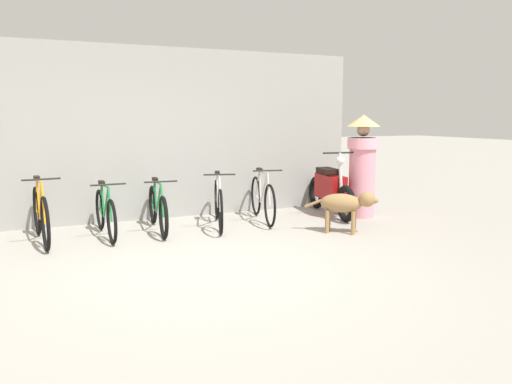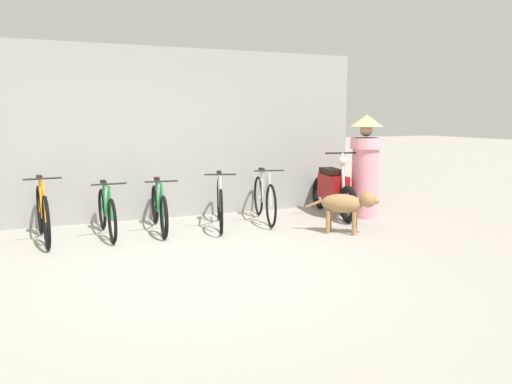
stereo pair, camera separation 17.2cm
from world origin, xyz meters
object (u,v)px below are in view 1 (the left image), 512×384
(stray_dog, at_px, (346,204))
(bicycle_2, at_px, (158,209))
(bicycle_1, at_px, (105,213))
(bicycle_3, at_px, (218,203))
(bicycle_4, at_px, (262,199))
(motorcycle, at_px, (330,190))
(bicycle_0, at_px, (41,215))
(person_in_robes, at_px, (362,163))

(stray_dog, bearing_deg, bicycle_2, -167.61)
(bicycle_2, bearing_deg, bicycle_1, -80.93)
(bicycle_3, xyz_separation_m, bicycle_4, (0.80, 0.12, 0.00))
(motorcycle, bearing_deg, bicycle_1, -80.17)
(bicycle_2, height_order, motorcycle, motorcycle)
(bicycle_0, bearing_deg, bicycle_1, 84.39)
(bicycle_3, bearing_deg, stray_dog, 68.85)
(bicycle_3, distance_m, person_in_robes, 2.53)
(bicycle_4, bearing_deg, bicycle_2, -77.40)
(bicycle_1, distance_m, motorcycle, 3.74)
(bicycle_4, xyz_separation_m, stray_dog, (0.73, -1.30, 0.07))
(bicycle_1, xyz_separation_m, bicycle_2, (0.75, 0.05, -0.00))
(bicycle_2, distance_m, bicycle_3, 0.92)
(bicycle_0, distance_m, bicycle_3, 2.50)
(motorcycle, bearing_deg, bicycle_4, -82.53)
(person_in_robes, bearing_deg, bicycle_2, -45.42)
(bicycle_0, relative_size, motorcycle, 0.92)
(motorcycle, distance_m, person_in_robes, 0.70)
(motorcycle, xyz_separation_m, stray_dog, (-0.54, -1.26, -0.00))
(bicycle_1, bearing_deg, bicycle_4, 89.88)
(bicycle_0, bearing_deg, bicycle_2, 86.74)
(bicycle_1, height_order, bicycle_3, bicycle_3)
(person_in_robes, bearing_deg, stray_dog, 5.44)
(bicycle_0, xyz_separation_m, bicycle_4, (3.30, 0.06, -0.01))
(bicycle_1, relative_size, bicycle_3, 0.93)
(bicycle_3, bearing_deg, bicycle_2, -79.50)
(bicycle_2, height_order, bicycle_4, bicycle_4)
(bicycle_1, bearing_deg, bicycle_3, 86.60)
(bicycle_2, distance_m, stray_dog, 2.76)
(stray_dog, bearing_deg, motorcycle, 107.07)
(bicycle_2, xyz_separation_m, motorcycle, (2.98, -0.02, 0.11))
(stray_dog, bearing_deg, person_in_robes, 84.75)
(bicycle_2, relative_size, person_in_robes, 0.98)
(bicycle_1, bearing_deg, stray_dog, 67.09)
(bicycle_0, height_order, bicycle_2, bicycle_0)
(stray_dog, bearing_deg, bicycle_0, -156.99)
(stray_dog, bearing_deg, bicycle_1, -160.91)
(motorcycle, height_order, person_in_robes, person_in_robes)
(bicycle_1, distance_m, stray_dog, 3.43)
(bicycle_3, bearing_deg, bicycle_0, -74.60)
(bicycle_0, height_order, bicycle_3, bicycle_0)
(motorcycle, bearing_deg, bicycle_3, -78.50)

